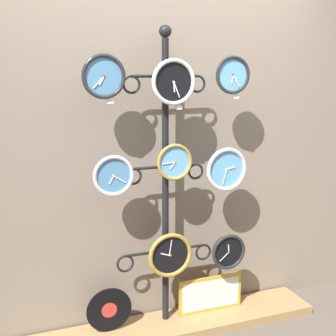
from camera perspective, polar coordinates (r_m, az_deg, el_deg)
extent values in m
cube|color=gray|center=(3.25, -1.33, 4.59)|extent=(4.40, 0.04, 2.80)
cube|color=#9E7A4C|center=(3.50, 0.06, -18.72)|extent=(2.20, 0.36, 0.06)
cylinder|color=black|center=(3.56, -0.30, -18.54)|extent=(0.35, 0.35, 0.02)
cylinder|color=black|center=(3.17, -0.32, -2.65)|extent=(0.05, 0.05, 1.99)
sphere|color=black|center=(3.09, -0.35, 16.35)|extent=(0.08, 0.08, 0.08)
cylinder|color=black|center=(3.04, -2.39, 11.13)|extent=(0.23, 0.02, 0.02)
torus|color=black|center=(3.00, -4.48, 10.11)|extent=(0.12, 0.02, 0.12)
cylinder|color=black|center=(3.12, 1.66, 11.15)|extent=(0.23, 0.02, 0.02)
torus|color=black|center=(3.16, 3.59, 10.20)|extent=(0.12, 0.02, 0.12)
cylinder|color=black|center=(3.10, -2.26, 0.03)|extent=(0.22, 0.02, 0.02)
torus|color=black|center=(3.08, -4.23, -1.03)|extent=(0.12, 0.02, 0.12)
cylinder|color=black|center=(3.18, 1.56, 0.32)|extent=(0.22, 0.02, 0.02)
torus|color=black|center=(3.23, 3.39, -0.41)|extent=(0.12, 0.02, 0.12)
cylinder|color=black|center=(3.26, -2.75, -10.34)|extent=(0.29, 0.02, 0.02)
torus|color=black|center=(3.25, -5.23, -11.54)|extent=(0.12, 0.02, 0.12)
cylinder|color=black|center=(3.36, 2.05, -9.68)|extent=(0.29, 0.02, 0.02)
torus|color=black|center=(3.44, 4.31, -10.18)|extent=(0.12, 0.02, 0.12)
cylinder|color=#4C84B2|center=(2.88, -7.90, 11.01)|extent=(0.25, 0.02, 0.25)
torus|color=#262628|center=(2.86, -7.83, 11.01)|extent=(0.27, 0.02, 0.27)
cylinder|color=#262628|center=(2.87, -7.83, 11.01)|extent=(0.01, 0.01, 0.01)
cube|color=silver|center=(2.86, -8.10, 10.48)|extent=(0.04, 0.00, 0.06)
cube|color=silver|center=(2.86, -8.46, 10.29)|extent=(0.07, 0.00, 0.07)
cylinder|color=black|center=(3.00, 0.60, 10.45)|extent=(0.27, 0.02, 0.27)
torus|color=silver|center=(2.98, 0.71, 10.44)|extent=(0.29, 0.03, 0.29)
cylinder|color=silver|center=(2.98, 0.70, 10.44)|extent=(0.02, 0.01, 0.02)
cube|color=silver|center=(2.99, 0.75, 9.83)|extent=(0.01, 0.00, 0.06)
cube|color=silver|center=(2.99, 1.07, 9.52)|extent=(0.05, 0.00, 0.10)
cylinder|color=#60A8DB|center=(3.18, 7.79, 11.18)|extent=(0.23, 0.02, 0.23)
torus|color=#262628|center=(3.16, 7.93, 11.17)|extent=(0.25, 0.02, 0.25)
cylinder|color=#262628|center=(3.16, 7.92, 11.17)|extent=(0.01, 0.01, 0.01)
cube|color=silver|center=(3.16, 7.86, 10.68)|extent=(0.02, 0.00, 0.06)
cube|color=silver|center=(3.17, 8.31, 10.48)|extent=(0.05, 0.00, 0.08)
cylinder|color=#4C84B2|center=(2.97, -6.72, -0.91)|extent=(0.24, 0.02, 0.24)
torus|color=silver|center=(2.95, -6.65, -0.97)|extent=(0.27, 0.02, 0.27)
cylinder|color=silver|center=(2.95, -6.65, -0.97)|extent=(0.01, 0.01, 0.01)
cube|color=silver|center=(2.95, -6.91, -1.47)|extent=(0.04, 0.00, 0.05)
cube|color=silver|center=(2.97, -5.89, -1.39)|extent=(0.08, 0.00, 0.06)
cylinder|color=#60A8DB|center=(3.07, 0.73, 0.76)|extent=(0.22, 0.02, 0.22)
torus|color=#A58438|center=(3.06, 0.83, 0.70)|extent=(0.25, 0.02, 0.25)
cylinder|color=#A58438|center=(3.06, 0.83, 0.71)|extent=(0.01, 0.01, 0.01)
cube|color=silver|center=(3.05, 0.57, 0.28)|extent=(0.04, 0.00, 0.05)
cube|color=silver|center=(3.04, 0.08, 0.60)|extent=(0.09, 0.00, 0.01)
cylinder|color=#60A8DB|center=(3.25, 7.05, -0.14)|extent=(0.28, 0.02, 0.28)
torus|color=silver|center=(3.23, 7.19, -0.19)|extent=(0.31, 0.03, 0.31)
cylinder|color=silver|center=(3.23, 7.18, -0.19)|extent=(0.02, 0.01, 0.02)
cube|color=silver|center=(3.25, 7.70, -0.03)|extent=(0.07, 0.00, 0.02)
cube|color=silver|center=(3.24, 6.93, -1.12)|extent=(0.04, 0.00, 0.11)
cylinder|color=black|center=(3.24, 0.12, -10.51)|extent=(0.29, 0.02, 0.29)
torus|color=#A58438|center=(3.22, 0.23, -10.62)|extent=(0.31, 0.03, 0.31)
cylinder|color=#A58438|center=(3.23, 0.22, -10.61)|extent=(0.02, 0.01, 0.02)
cube|color=silver|center=(3.21, -0.32, -10.50)|extent=(0.07, 0.00, 0.03)
cube|color=silver|center=(3.21, 0.38, -9.69)|extent=(0.02, 0.00, 0.11)
cylinder|color=black|center=(3.40, 7.30, -10.04)|extent=(0.24, 0.02, 0.24)
torus|color=#262628|center=(3.39, 7.43, -10.13)|extent=(0.26, 0.02, 0.26)
cylinder|color=#262628|center=(3.39, 7.42, -10.12)|extent=(0.01, 0.01, 0.01)
cube|color=silver|center=(3.38, 7.40, -9.69)|extent=(0.01, 0.00, 0.06)
cube|color=silver|center=(3.39, 6.89, -10.69)|extent=(0.08, 0.00, 0.06)
cylinder|color=black|center=(3.33, -7.18, -16.80)|extent=(0.31, 0.01, 0.31)
cylinder|color=red|center=(3.33, -7.16, -16.83)|extent=(0.11, 0.00, 0.11)
cube|color=gold|center=(3.58, 5.19, -15.03)|extent=(0.50, 0.02, 0.27)
cube|color=white|center=(3.58, 5.27, -15.10)|extent=(0.45, 0.00, 0.22)
cube|color=white|center=(2.88, -7.05, 8.06)|extent=(0.04, 0.00, 0.03)
cube|color=white|center=(3.01, 1.38, 7.41)|extent=(0.04, 0.00, 0.03)
cube|color=white|center=(3.19, 8.36, 8.63)|extent=(0.04, 0.00, 0.03)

